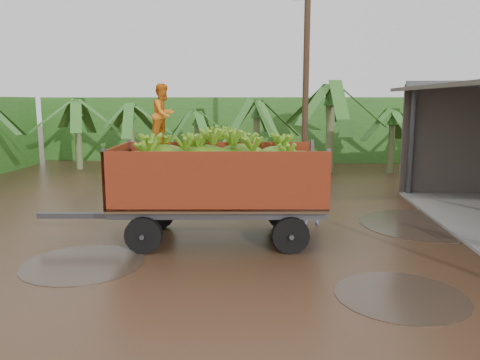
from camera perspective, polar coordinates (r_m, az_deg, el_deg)
name	(u,v)px	position (r m, az deg, el deg)	size (l,w,h in m)	color
ground	(258,236)	(12.04, 2.22, -6.86)	(100.00, 100.00, 0.00)	black
hedge_north	(235,128)	(27.69, -0.62, 6.31)	(22.00, 3.00, 3.60)	#2D661E
banana_trailer	(218,179)	(11.45, -2.71, 0.06)	(7.08, 2.83, 3.84)	#A63017
man_blue	(312,194)	(13.14, 8.72, -1.70)	(0.63, 0.41, 1.72)	#7587D5
utility_pole	(306,86)	(18.79, 8.02, 11.24)	(1.20, 0.24, 7.82)	#47301E
banana_plants	(149,141)	(19.16, -11.04, 4.69)	(24.69, 20.42, 4.34)	#2D661E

